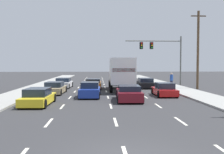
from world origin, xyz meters
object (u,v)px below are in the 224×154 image
(traffic_signal_mast, at_px, (158,49))
(car_black, at_px, (146,83))
(pedestrian_near_corner, at_px, (171,80))
(utility_pole_mid, at_px, (198,49))
(car_white, at_px, (64,83))
(car_yellow, at_px, (38,97))
(box_truck, at_px, (121,72))
(car_red, at_px, (164,90))
(car_orange, at_px, (93,84))
(car_blue, at_px, (90,90))
(car_tan, at_px, (55,88))
(car_maroon, at_px, (129,93))

(traffic_signal_mast, bearing_deg, car_black, -122.67)
(pedestrian_near_corner, bearing_deg, utility_pole_mid, -22.02)
(car_white, height_order, car_black, car_white)
(car_yellow, relative_size, utility_pole_mid, 0.48)
(car_white, height_order, traffic_signal_mast, traffic_signal_mast)
(car_white, xyz_separation_m, box_truck, (6.89, -3.94, 1.50))
(car_yellow, distance_m, utility_pole_mid, 20.19)
(box_truck, xyz_separation_m, traffic_signal_mast, (5.85, 7.15, 2.95))
(car_white, relative_size, car_black, 0.88)
(car_yellow, distance_m, traffic_signal_mast, 21.74)
(car_white, bearing_deg, car_red, -40.25)
(car_white, xyz_separation_m, pedestrian_near_corner, (13.37, -1.38, 0.44))
(car_yellow, height_order, car_black, car_yellow)
(car_yellow, relative_size, car_orange, 1.03)
(car_red, bearing_deg, car_orange, 132.71)
(car_orange, distance_m, box_truck, 4.22)
(car_blue, height_order, car_red, car_blue)
(car_black, distance_m, pedestrian_near_corner, 3.20)
(car_tan, xyz_separation_m, car_yellow, (-0.01, -7.21, 0.01))
(car_orange, bearing_deg, car_blue, -91.02)
(car_yellow, bearing_deg, car_red, 24.86)
(car_yellow, distance_m, car_blue, 5.67)
(car_yellow, xyz_separation_m, box_truck, (6.92, 9.87, 1.51))
(traffic_signal_mast, relative_size, pedestrian_near_corner, 4.50)
(car_blue, bearing_deg, utility_pole_mid, 28.87)
(car_orange, bearing_deg, traffic_signal_mast, 28.03)
(box_truck, xyz_separation_m, car_maroon, (-0.06, -8.00, -1.48))
(car_white, distance_m, car_blue, 10.12)
(utility_pole_mid, xyz_separation_m, pedestrian_near_corner, (-2.82, 1.14, -3.74))
(car_yellow, distance_m, car_orange, 12.80)
(car_white, xyz_separation_m, car_yellow, (-0.03, -13.80, -0.00))
(car_maroon, distance_m, car_black, 11.87)
(car_white, bearing_deg, car_orange, -22.73)
(car_orange, bearing_deg, pedestrian_near_corner, 1.12)
(car_maroon, bearing_deg, car_blue, 142.33)
(utility_pole_mid, bearing_deg, pedestrian_near_corner, 157.98)
(traffic_signal_mast, bearing_deg, car_orange, -151.97)
(car_black, bearing_deg, pedestrian_near_corner, -14.46)
(car_tan, height_order, box_truck, box_truck)
(car_white, distance_m, pedestrian_near_corner, 13.45)
(car_black, bearing_deg, car_orange, -171.50)
(car_blue, xyz_separation_m, car_maroon, (3.22, -2.49, -0.03))
(car_yellow, xyz_separation_m, car_maroon, (6.86, 1.86, 0.02))
(car_orange, distance_m, car_black, 6.62)
(car_blue, bearing_deg, car_red, 4.49)
(car_tan, distance_m, utility_pole_mid, 17.23)
(car_yellow, relative_size, car_red, 1.09)
(car_black, bearing_deg, utility_pole_mid, -18.16)
(car_white, bearing_deg, car_maroon, -60.23)
(box_truck, relative_size, pedestrian_near_corner, 5.06)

